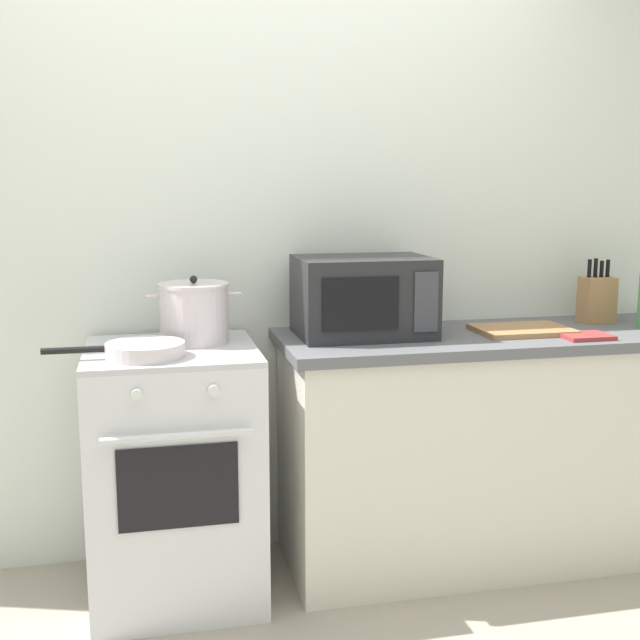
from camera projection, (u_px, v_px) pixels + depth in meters
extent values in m
cube|color=silver|center=(326.00, 244.00, 3.27)|extent=(4.40, 0.10, 2.50)
cube|color=beige|center=(492.00, 451.00, 3.20)|extent=(1.64, 0.56, 0.88)
cube|color=#59595E|center=(496.00, 338.00, 3.12)|extent=(1.70, 0.60, 0.04)
cube|color=silver|center=(175.00, 475.00, 2.91)|extent=(0.60, 0.60, 0.90)
cube|color=#B7B7BC|center=(171.00, 351.00, 2.83)|extent=(0.60, 0.60, 0.02)
cube|color=black|center=(178.00, 487.00, 2.60)|extent=(0.39, 0.01, 0.28)
cylinder|color=silver|center=(177.00, 437.00, 2.55)|extent=(0.48, 0.02, 0.02)
cylinder|color=silver|center=(137.00, 395.00, 2.52)|extent=(0.04, 0.02, 0.04)
cylinder|color=silver|center=(214.00, 390.00, 2.57)|extent=(0.04, 0.02, 0.04)
cylinder|color=silver|center=(194.00, 315.00, 2.91)|extent=(0.25, 0.25, 0.21)
cylinder|color=silver|center=(194.00, 285.00, 2.89)|extent=(0.26, 0.26, 0.01)
sphere|color=black|center=(193.00, 279.00, 2.89)|extent=(0.03, 0.03, 0.03)
cylinder|color=silver|center=(153.00, 296.00, 2.87)|extent=(0.05, 0.01, 0.01)
cylinder|color=silver|center=(234.00, 294.00, 2.93)|extent=(0.05, 0.01, 0.01)
cylinder|color=silver|center=(145.00, 350.00, 2.68)|extent=(0.26, 0.26, 0.05)
cylinder|color=black|center=(73.00, 350.00, 2.62)|extent=(0.20, 0.02, 0.02)
cube|color=#232326|center=(363.00, 296.00, 3.04)|extent=(0.50, 0.36, 0.30)
cube|color=black|center=(361.00, 304.00, 2.85)|extent=(0.28, 0.01, 0.19)
cube|color=#38383D|center=(426.00, 302.00, 2.90)|extent=(0.09, 0.01, 0.22)
cube|color=#997047|center=(523.00, 330.00, 3.12)|extent=(0.36, 0.26, 0.02)
cube|color=#997047|center=(597.00, 300.00, 3.33)|extent=(0.13, 0.10, 0.19)
cylinder|color=black|center=(589.00, 268.00, 3.29)|extent=(0.02, 0.02, 0.07)
cylinder|color=black|center=(596.00, 268.00, 3.30)|extent=(0.02, 0.02, 0.08)
cylinder|color=black|center=(602.00, 269.00, 3.31)|extent=(0.02, 0.02, 0.07)
cylinder|color=black|center=(608.00, 268.00, 3.31)|extent=(0.02, 0.02, 0.07)
cube|color=#993333|center=(586.00, 336.00, 3.00)|extent=(0.18, 0.14, 0.02)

